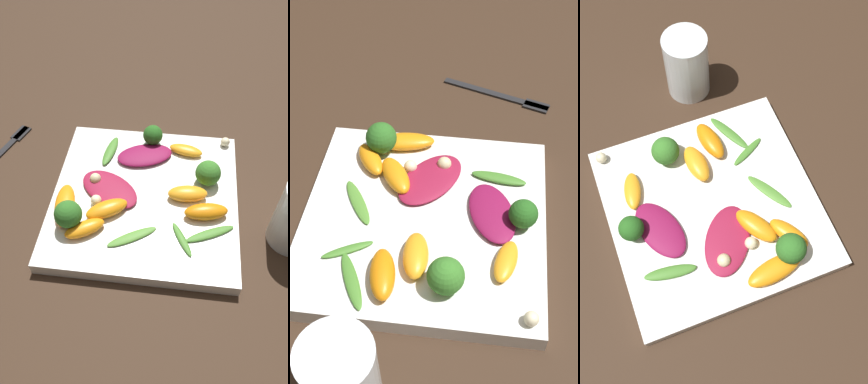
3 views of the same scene
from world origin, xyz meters
TOP-DOWN VIEW (x-y plane):
  - ground_plane at (0.00, 0.00)m, footprint 2.40×2.40m
  - plate at (0.00, 0.00)m, footprint 0.29×0.29m
  - fork at (-0.09, -0.27)m, footprint 0.17×0.07m
  - radicchio_leaf_0 at (0.00, -0.06)m, footprint 0.10×0.12m
  - radicchio_leaf_1 at (-0.08, -0.01)m, footprint 0.08×0.11m
  - orange_segment_0 at (0.04, -0.05)m, footprint 0.06×0.07m
  - orange_segment_1 at (0.08, -0.08)m, footprint 0.05×0.06m
  - orange_segment_2 at (0.04, -0.12)m, footprint 0.08×0.04m
  - orange_segment_3 at (0.00, 0.07)m, footprint 0.04×0.06m
  - orange_segment_4 at (-0.10, 0.06)m, footprint 0.03×0.06m
  - orange_segment_5 at (0.03, 0.09)m, footprint 0.04×0.07m
  - broccoli_floret_0 at (-0.04, 0.10)m, footprint 0.04×0.04m
  - broccoli_floret_1 at (-0.12, -0.00)m, footprint 0.03×0.03m
  - broccoli_floret_2 at (0.07, -0.10)m, footprint 0.04×0.04m
  - arugula_sprig_0 at (0.08, -0.01)m, footprint 0.05×0.07m
  - arugula_sprig_1 at (-0.09, -0.07)m, footprint 0.07×0.03m
  - arugula_sprig_2 at (0.08, 0.06)m, footprint 0.06×0.04m
  - arugula_sprig_3 at (0.06, 0.10)m, footprint 0.05×0.07m
  - macadamia_nut_0 at (0.03, -0.07)m, footprint 0.02×0.02m
  - macadamia_nut_1 at (-0.01, -0.08)m, footprint 0.02×0.02m
  - macadamia_nut_2 at (-0.13, 0.13)m, footprint 0.02×0.02m

SIDE VIEW (x-z plane):
  - ground_plane at x=0.00m, z-range 0.00..0.00m
  - fork at x=-0.09m, z-range 0.00..0.01m
  - plate at x=0.00m, z-range 0.00..0.02m
  - arugula_sprig_0 at x=0.08m, z-range 0.02..0.03m
  - arugula_sprig_2 at x=0.08m, z-range 0.02..0.03m
  - arugula_sprig_3 at x=0.06m, z-range 0.02..0.03m
  - arugula_sprig_1 at x=-0.09m, z-range 0.02..0.03m
  - radicchio_leaf_0 at x=0.00m, z-range 0.02..0.03m
  - radicchio_leaf_1 at x=-0.08m, z-range 0.02..0.03m
  - orange_segment_4 at x=-0.10m, z-range 0.02..0.04m
  - macadamia_nut_2 at x=-0.13m, z-range 0.02..0.04m
  - macadamia_nut_0 at x=0.03m, z-range 0.02..0.04m
  - orange_segment_2 at x=0.04m, z-range 0.02..0.04m
  - orange_segment_1 at x=0.08m, z-range 0.02..0.04m
  - macadamia_nut_1 at x=-0.01m, z-range 0.02..0.04m
  - orange_segment_0 at x=0.04m, z-range 0.02..0.04m
  - orange_segment_3 at x=0.00m, z-range 0.02..0.04m
  - orange_segment_5 at x=0.03m, z-range 0.02..0.04m
  - broccoli_floret_1 at x=-0.12m, z-range 0.02..0.06m
  - broccoli_floret_0 at x=-0.04m, z-range 0.02..0.06m
  - broccoli_floret_2 at x=0.07m, z-range 0.02..0.07m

